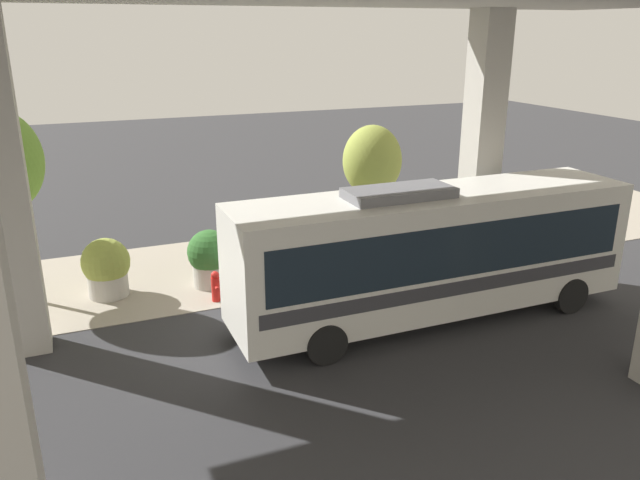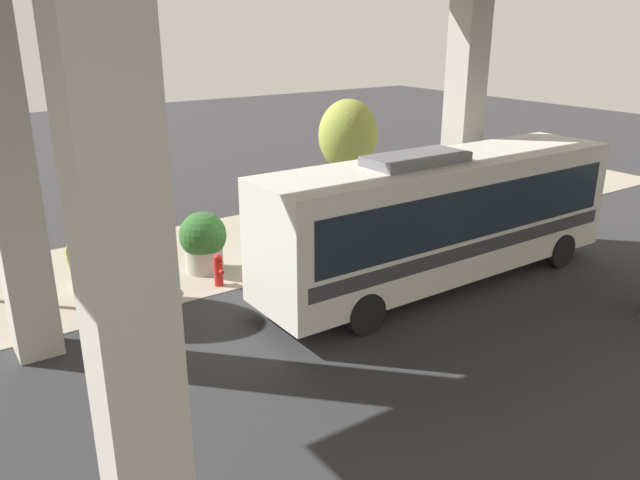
{
  "view_description": "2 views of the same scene",
  "coord_description": "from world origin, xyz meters",
  "px_view_note": "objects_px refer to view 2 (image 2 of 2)",
  "views": [
    {
      "loc": [
        15.7,
        -5.08,
        7.4
      ],
      "look_at": [
        1.83,
        0.64,
        2.29
      ],
      "focal_mm": 35.0,
      "sensor_mm": 36.0,
      "label": 1
    },
    {
      "loc": [
        13.84,
        -8.21,
        6.78
      ],
      "look_at": [
        0.55,
        1.01,
        1.1
      ],
      "focal_mm": 35.0,
      "sensor_mm": 36.0,
      "label": 2
    }
  ],
  "objects_px": {
    "fire_hydrant": "(218,270)",
    "planter_front": "(276,221)",
    "planter_middle": "(203,241)",
    "planter_back": "(316,228)",
    "street_tree_near": "(348,136)",
    "bus": "(443,213)",
    "planter_extra": "(94,260)"
  },
  "relations": [
    {
      "from": "planter_front",
      "to": "bus",
      "type": "bearing_deg",
      "value": 22.08
    },
    {
      "from": "bus",
      "to": "planter_back",
      "type": "bearing_deg",
      "value": -156.04
    },
    {
      "from": "planter_middle",
      "to": "planter_extra",
      "type": "height_order",
      "value": "planter_middle"
    },
    {
      "from": "fire_hydrant",
      "to": "planter_back",
      "type": "height_order",
      "value": "planter_back"
    },
    {
      "from": "fire_hydrant",
      "to": "planter_front",
      "type": "height_order",
      "value": "planter_front"
    },
    {
      "from": "bus",
      "to": "planter_front",
      "type": "distance_m",
      "value": 5.66
    },
    {
      "from": "fire_hydrant",
      "to": "street_tree_near",
      "type": "distance_m",
      "value": 6.97
    },
    {
      "from": "planter_middle",
      "to": "street_tree_near",
      "type": "distance_m",
      "value": 6.39
    },
    {
      "from": "planter_back",
      "to": "street_tree_near",
      "type": "bearing_deg",
      "value": 125.87
    },
    {
      "from": "fire_hydrant",
      "to": "planter_extra",
      "type": "bearing_deg",
      "value": -119.56
    },
    {
      "from": "planter_front",
      "to": "street_tree_near",
      "type": "distance_m",
      "value": 3.88
    },
    {
      "from": "planter_front",
      "to": "planter_extra",
      "type": "height_order",
      "value": "planter_extra"
    },
    {
      "from": "bus",
      "to": "street_tree_near",
      "type": "xyz_separation_m",
      "value": [
        -5.48,
        0.99,
        1.16
      ]
    },
    {
      "from": "planter_front",
      "to": "planter_extra",
      "type": "relative_size",
      "value": 0.92
    },
    {
      "from": "planter_middle",
      "to": "fire_hydrant",
      "type": "bearing_deg",
      "value": -6.57
    },
    {
      "from": "planter_back",
      "to": "bus",
      "type": "bearing_deg",
      "value": 23.96
    },
    {
      "from": "street_tree_near",
      "to": "planter_middle",
      "type": "bearing_deg",
      "value": -80.05
    },
    {
      "from": "bus",
      "to": "planter_front",
      "type": "relative_size",
      "value": 6.71
    },
    {
      "from": "bus",
      "to": "planter_middle",
      "type": "bearing_deg",
      "value": -132.27
    },
    {
      "from": "bus",
      "to": "street_tree_near",
      "type": "relative_size",
      "value": 2.45
    },
    {
      "from": "bus",
      "to": "planter_middle",
      "type": "xyz_separation_m",
      "value": [
        -4.45,
        -4.9,
        -1.11
      ]
    },
    {
      "from": "planter_back",
      "to": "fire_hydrant",
      "type": "bearing_deg",
      "value": -84.05
    },
    {
      "from": "planter_middle",
      "to": "bus",
      "type": "bearing_deg",
      "value": 47.73
    },
    {
      "from": "fire_hydrant",
      "to": "planter_back",
      "type": "xyz_separation_m",
      "value": [
        -0.36,
        3.43,
        0.46
      ]
    },
    {
      "from": "fire_hydrant",
      "to": "planter_front",
      "type": "distance_m",
      "value": 3.52
    },
    {
      "from": "bus",
      "to": "street_tree_near",
      "type": "distance_m",
      "value": 5.69
    },
    {
      "from": "planter_middle",
      "to": "street_tree_near",
      "type": "xyz_separation_m",
      "value": [
        -1.03,
        5.89,
        2.26
      ]
    },
    {
      "from": "street_tree_near",
      "to": "planter_extra",
      "type": "bearing_deg",
      "value": -85.81
    },
    {
      "from": "planter_front",
      "to": "planter_extra",
      "type": "xyz_separation_m",
      "value": [
        0.29,
        -5.75,
        0.05
      ]
    },
    {
      "from": "planter_middle",
      "to": "planter_extra",
      "type": "distance_m",
      "value": 2.96
    },
    {
      "from": "fire_hydrant",
      "to": "planter_back",
      "type": "distance_m",
      "value": 3.48
    },
    {
      "from": "fire_hydrant",
      "to": "planter_front",
      "type": "xyz_separation_m",
      "value": [
        -1.88,
        2.95,
        0.36
      ]
    }
  ]
}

